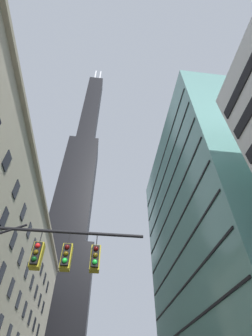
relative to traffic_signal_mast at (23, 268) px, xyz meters
name	(u,v)px	position (x,y,z in m)	size (l,w,h in m)	color
dark_skyscraper	(72,213)	(-10.59, 84.95, 58.55)	(23.24, 23.24, 213.79)	black
glass_office_midrise	(225,233)	(22.39, 22.20, 15.58)	(17.17, 31.85, 41.56)	slate
traffic_signal_mast	(23,268)	(0.00, 0.00, 0.00)	(8.77, 0.63, 6.94)	black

